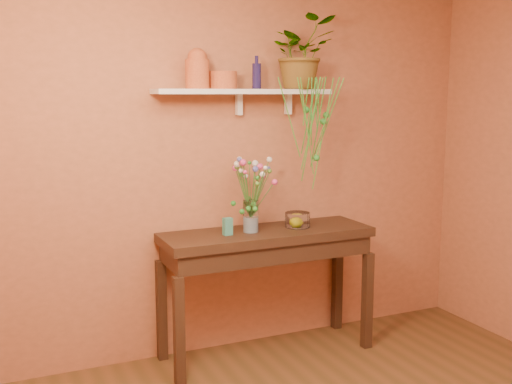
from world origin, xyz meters
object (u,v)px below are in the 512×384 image
sideboard (267,249)px  terracotta_jug (197,69)px  glass_vase (251,218)px  glass_bowl (297,220)px  spider_plant (301,53)px  blue_bottle (257,76)px  bouquet (251,179)px

sideboard → terracotta_jug: terracotta_jug is taller
terracotta_jug → glass_vase: size_ratio=1.20×
sideboard → glass_bowl: glass_bowl is taller
terracotta_jug → spider_plant: spider_plant is taller
blue_bottle → terracotta_jug: bearing=179.7°
sideboard → bouquet: bearing=175.5°
sideboard → bouquet: 0.53m
sideboard → blue_bottle: 1.24m
spider_plant → bouquet: size_ratio=1.21×
terracotta_jug → bouquet: terracotta_jug is taller
terracotta_jug → glass_vase: (0.34, -0.12, -1.04)m
sideboard → glass_vase: glass_vase is taller
spider_plant → blue_bottle: bearing=178.2°
terracotta_jug → spider_plant: size_ratio=0.53×
terracotta_jug → blue_bottle: bearing=-0.3°
terracotta_jug → glass_bowl: terracotta_jug is taller
terracotta_jug → glass_vase: 1.10m
blue_bottle → sideboard: bearing=-76.4°
spider_plant → sideboard: bearing=-161.5°
terracotta_jug → blue_bottle: (0.44, -0.00, -0.04)m
terracotta_jug → spider_plant: (0.79, -0.01, 0.13)m
terracotta_jug → glass_bowl: bearing=-9.2°
spider_plant → glass_vase: size_ratio=2.27×
bouquet → glass_bowl: bouquet is taller
sideboard → spider_plant: bearing=18.5°
sideboard → glass_bowl: (0.25, 0.01, 0.19)m
terracotta_jug → blue_bottle: size_ratio=1.18×
bouquet → blue_bottle: bearing=48.8°
spider_plant → glass_bowl: 1.22m
sideboard → spider_plant: size_ratio=2.96×
blue_bottle → spider_plant: size_ratio=0.45×
blue_bottle → bouquet: (-0.10, -0.11, -0.72)m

